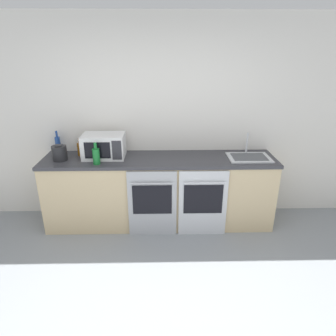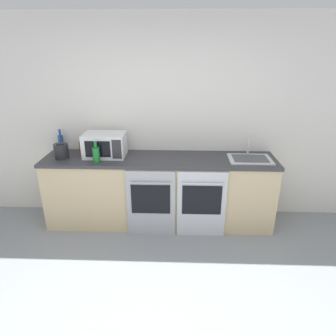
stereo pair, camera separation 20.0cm
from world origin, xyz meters
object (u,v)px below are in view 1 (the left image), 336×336
(microwave, at_px, (104,146))
(kettle, at_px, (60,153))
(bottle_blue, at_px, (58,144))
(bottle_green, at_px, (96,156))
(oven_right, at_px, (203,203))
(sink, at_px, (249,157))
(oven_left, at_px, (152,204))
(bottle_amber, at_px, (80,149))

(microwave, bearing_deg, kettle, -169.26)
(bottle_blue, bearing_deg, kettle, -69.59)
(bottle_green, relative_size, bottle_blue, 0.90)
(oven_right, bearing_deg, bottle_blue, 163.37)
(oven_right, xyz_separation_m, sink, (0.59, 0.29, 0.49))
(oven_left, height_order, oven_right, same)
(microwave, height_order, kettle, microwave)
(oven_right, bearing_deg, kettle, 171.26)
(bottle_green, distance_m, bottle_amber, 0.41)
(oven_right, distance_m, bottle_blue, 2.01)
(bottle_amber, xyz_separation_m, bottle_blue, (-0.31, 0.12, 0.03))
(kettle, bearing_deg, microwave, 10.74)
(oven_left, relative_size, bottle_amber, 3.81)
(oven_left, bearing_deg, bottle_amber, 154.74)
(oven_left, height_order, sink, sink)
(bottle_green, bearing_deg, sink, 5.15)
(bottle_green, xyz_separation_m, sink, (1.86, 0.17, -0.09))
(microwave, bearing_deg, bottle_green, -101.75)
(oven_left, xyz_separation_m, sink, (1.21, 0.29, 0.49))
(bottle_blue, distance_m, sink, 2.45)
(kettle, bearing_deg, sink, 0.62)
(bottle_amber, bearing_deg, oven_left, -25.26)
(bottle_amber, height_order, bottle_blue, bottle_blue)
(bottle_blue, bearing_deg, microwave, -16.25)
(oven_left, bearing_deg, microwave, 148.57)
(sink, bearing_deg, bottle_blue, 173.96)
(bottle_blue, height_order, kettle, bottle_blue)
(bottle_amber, relative_size, kettle, 1.18)
(kettle, distance_m, sink, 2.33)
(microwave, bearing_deg, bottle_blue, 163.75)
(bottle_amber, bearing_deg, oven_right, -15.78)
(microwave, xyz_separation_m, bottle_green, (-0.05, -0.24, -0.04))
(bottle_green, bearing_deg, microwave, 78.25)
(bottle_amber, distance_m, sink, 2.13)
(oven_right, bearing_deg, bottle_amber, 164.22)
(oven_right, relative_size, bottle_amber, 3.81)
(bottle_green, bearing_deg, bottle_amber, 130.79)
(oven_right, distance_m, microwave, 1.41)
(microwave, distance_m, bottle_amber, 0.33)
(bottle_amber, bearing_deg, microwave, -11.68)
(bottle_green, height_order, bottle_amber, bottle_green)
(oven_left, distance_m, microwave, 0.94)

